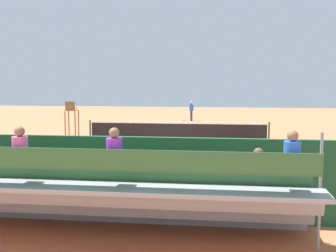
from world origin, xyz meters
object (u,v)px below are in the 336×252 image
Objects in this scene: tennis_racket at (181,121)px; tennis_ball_near at (160,122)px; tennis_player at (191,109)px; courtside_bench at (238,191)px; tennis_net at (177,131)px; umpire_chair at (71,116)px; bleacher_stand at (96,192)px; equipment_bag at (158,204)px.

tennis_ball_near is at bearing 51.79° from tennis_racket.
tennis_player is 3.07m from tennis_ball_near.
tennis_racket is (3.93, -24.73, -0.54)m from courtside_bench.
umpire_chair is at bearing 0.42° from tennis_net.
tennis_net is 18.24× the size of tennis_racket.
equipment_bag is (-1.02, -1.97, -0.79)m from bleacher_stand.
bleacher_stand is 10.07× the size of equipment_bag.
umpire_chair is 2.38× the size of equipment_bag.
tennis_net is 1.14× the size of bleacher_stand.
equipment_bag is 0.47× the size of tennis_player.
courtside_bench is at bearing 102.70° from tennis_net.
tennis_player is (0.05, -11.32, 0.51)m from tennis_net.
tennis_racket is (0.88, -26.83, -0.96)m from bleacher_stand.
bleacher_stand reaches higher than tennis_ball_near.
courtside_bench is (-2.99, 13.27, 0.06)m from tennis_net.
umpire_chair is at bearing -68.17° from bleacher_stand.
umpire_chair is at bearing -61.81° from equipment_bag.
umpire_chair reaches higher than equipment_bag.
tennis_net is 11.44× the size of equipment_bag.
tennis_net is at bearing -85.91° from equipment_bag.
tennis_net is 6.25m from umpire_chair.
tennis_racket is 2.37m from tennis_ball_near.
courtside_bench is 24.78m from tennis_player.
equipment_bag is 13.64× the size of tennis_ball_near.
equipment_bag reaches higher than tennis_ball_near.
umpire_chair is 12.72m from tennis_racket.
tennis_net is 13.60m from courtside_bench.
tennis_player reaches higher than tennis_ball_near.
tennis_player is (-6.15, -11.37, -0.30)m from umpire_chair.
tennis_racket is at bearing -85.33° from tennis_net.
tennis_racket is (-5.26, -11.51, -1.30)m from umpire_chair.
tennis_ball_near is at bearing -84.64° from bleacher_stand.
courtside_bench is (-3.05, -2.10, -0.42)m from bleacher_stand.
tennis_net is 5.72× the size of courtside_bench.
bleacher_stand is 25.09m from tennis_ball_near.
umpire_chair is 32.42× the size of tennis_ball_near.
tennis_player is (-0.01, -26.69, 0.04)m from bleacher_stand.
tennis_net is 156.06× the size of tennis_ball_near.
courtside_bench is at bearing 103.27° from tennis_ball_near.
equipment_bag is (-7.16, 13.35, -1.13)m from umpire_chair.
equipment_bag is at bearing 3.61° from courtside_bench.
umpire_chair reaches higher than courtside_bench.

